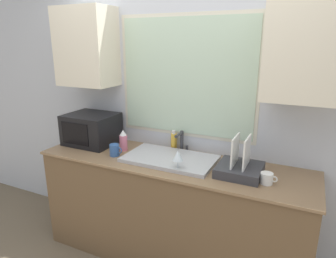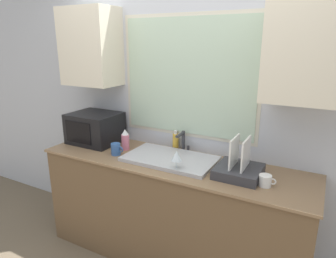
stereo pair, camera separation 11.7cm
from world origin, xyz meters
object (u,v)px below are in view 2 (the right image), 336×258
Objects in this scene: dish_rack at (239,169)px; mug_near_sink at (116,149)px; spray_bottle at (125,140)px; faucet at (183,140)px; microwave at (95,128)px; wine_glass at (177,156)px; soap_bottle at (176,141)px.

mug_near_sink is (-1.05, -0.09, -0.00)m from dish_rack.
spray_bottle is 0.15m from mug_near_sink.
dish_rack is (0.57, -0.25, -0.06)m from faucet.
dish_rack reaches higher than microwave.
faucet is 0.88m from microwave.
faucet is 0.41× the size of microwave.
microwave is 2.70× the size of wine_glass.
spray_bottle is 0.46m from soap_bottle.
faucet is at bearing -20.21° from soap_bottle.
soap_bottle is at bearing 156.87° from dish_rack.
dish_rack is at bearing -3.62° from microwave.
microwave is 0.80m from soap_bottle.
spray_bottle is (0.38, -0.03, -0.05)m from microwave.
mug_near_sink is at bearing -144.63° from faucet.
spray_bottle is (-1.06, 0.06, 0.04)m from dish_rack.
spray_bottle is at bearing -150.51° from soap_bottle.
soap_bottle is 1.05× the size of wine_glass.
spray_bottle reaches higher than soap_bottle.
microwave reaches higher than soap_bottle.
dish_rack is at bearing 19.49° from wine_glass.
soap_bottle is at bearing 159.79° from faucet.
microwave reaches higher than mug_near_sink.
faucet is 0.43m from wine_glass.
wine_glass is (0.63, -0.21, 0.03)m from spray_bottle.
soap_bottle is (-0.66, 0.28, 0.02)m from dish_rack.
soap_bottle is 0.54m from mug_near_sink.
faucet is at bearing 21.55° from spray_bottle.
mug_near_sink is (-0.48, -0.34, -0.06)m from faucet.
faucet is 1.59× the size of mug_near_sink.
faucet reaches higher than mug_near_sink.
dish_rack reaches higher than spray_bottle.
microwave reaches higher than spray_bottle.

